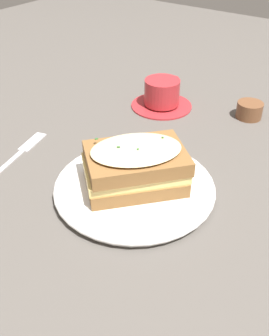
# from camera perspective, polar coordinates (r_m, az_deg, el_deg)

# --- Properties ---
(ground_plane) EXTENTS (2.40, 2.40, 0.00)m
(ground_plane) POSITION_cam_1_polar(r_m,az_deg,el_deg) (0.63, 0.73, -5.54)
(ground_plane) COLOR #514C47
(dinner_plate) EXTENTS (0.26, 0.26, 0.02)m
(dinner_plate) POSITION_cam_1_polar(r_m,az_deg,el_deg) (0.65, 0.00, -2.81)
(dinner_plate) COLOR white
(dinner_plate) RESTS_ON ground_plane
(sandwich) EXTENTS (0.18, 0.19, 0.07)m
(sandwich) POSITION_cam_1_polar(r_m,az_deg,el_deg) (0.62, 0.11, 0.27)
(sandwich) COLOR brown
(sandwich) RESTS_ON dinner_plate
(teacup_with_saucer) EXTENTS (0.14, 0.14, 0.06)m
(teacup_with_saucer) POSITION_cam_1_polar(r_m,az_deg,el_deg) (0.91, 4.04, 10.50)
(teacup_with_saucer) COLOR #AD282D
(teacup_with_saucer) RESTS_ON ground_plane
(fork) EXTENTS (0.06, 0.18, 0.00)m
(fork) POSITION_cam_1_polar(r_m,az_deg,el_deg) (0.78, -15.95, 2.51)
(fork) COLOR silver
(fork) RESTS_ON ground_plane
(condiment_pot) EXTENTS (0.06, 0.06, 0.04)m
(condiment_pot) POSITION_cam_1_polar(r_m,az_deg,el_deg) (0.90, 16.34, 8.06)
(condiment_pot) COLOR brown
(condiment_pot) RESTS_ON ground_plane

